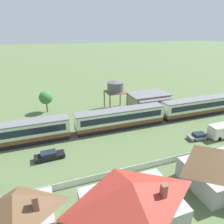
{
  "coord_description": "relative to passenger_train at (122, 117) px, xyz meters",
  "views": [
    {
      "loc": [
        -14.85,
        -35.84,
        19.5
      ],
      "look_at": [
        -0.27,
        4.65,
        1.77
      ],
      "focal_mm": 32.0,
      "sensor_mm": 36.0,
      "label": 1
    }
  ],
  "objects": [
    {
      "name": "railway_track",
      "position": [
        -1.95,
        0.0,
        -2.37
      ],
      "size": [
        114.79,
        3.6,
        0.04
      ],
      "color": "#665B51",
      "rests_on": "ground_plane"
    },
    {
      "name": "parked_car_grey",
      "position": [
        12.27,
        -9.53,
        -1.8
      ],
      "size": [
        4.62,
        2.22,
        1.22
      ],
      "rotation": [
        0.0,
        0.0,
        -0.1
      ],
      "color": "gray",
      "rests_on": "ground_plane"
    },
    {
      "name": "delivery_truck_grey",
      "position": [
        17.1,
        -10.4,
        -1.03
      ],
      "size": [
        6.18,
        2.19,
        2.64
      ],
      "color": "gray",
      "rests_on": "ground_plane"
    },
    {
      "name": "water_tower",
      "position": [
        2.59,
        10.63,
        3.76
      ],
      "size": [
        5.1,
        5.1,
        7.78
      ],
      "color": "brown",
      "rests_on": "ground_plane"
    },
    {
      "name": "parked_car_black_2",
      "position": [
        -15.33,
        -6.43,
        -1.77
      ],
      "size": [
        4.85,
        1.91,
        1.32
      ],
      "rotation": [
        0.0,
        0.0,
        0.04
      ],
      "color": "black",
      "rests_on": "ground_plane"
    },
    {
      "name": "passenger_train",
      "position": [
        0.0,
        0.0,
        0.0
      ],
      "size": [
        60.25,
        3.2,
        4.3
      ],
      "color": "brown",
      "rests_on": "ground_plane"
    },
    {
      "name": "cottage_brown_roof_2",
      "position": [
        6.22,
        -20.04,
        0.33
      ],
      "size": [
        9.87,
        7.61,
        5.23
      ],
      "color": "#9E9E99",
      "rests_on": "ground_plane"
    },
    {
      "name": "yard_tree_0",
      "position": [
        -14.49,
        14.82,
        1.43
      ],
      "size": [
        3.35,
        3.35,
        5.51
      ],
      "color": "brown",
      "rests_on": "ground_plane"
    },
    {
      "name": "cottage_brown_roof",
      "position": [
        -19.04,
        -18.48,
        0.16
      ],
      "size": [
        7.75,
        5.45,
        4.89
      ],
      "color": "#9E9E99",
      "rests_on": "ground_plane"
    },
    {
      "name": "station_building",
      "position": [
        11.27,
        8.69,
        -0.34
      ],
      "size": [
        10.48,
        7.87,
        4.02
      ],
      "color": "#BCB293",
      "rests_on": "ground_plane"
    },
    {
      "name": "cottage_red_roof",
      "position": [
        -7.86,
        -21.71,
        0.54
      ],
      "size": [
        10.76,
        7.25,
        5.63
      ],
      "color": "#9E9E99",
      "rests_on": "ground_plane"
    },
    {
      "name": "ground_plane",
      "position": [
        -0.12,
        0.28,
        -2.38
      ],
      "size": [
        600.0,
        600.0,
        0.0
      ],
      "primitive_type": "plane",
      "color": "#566B42"
    },
    {
      "name": "picket_fence_front",
      "position": [
        -5.92,
        -14.0,
        -1.86
      ],
      "size": [
        37.42,
        0.06,
        1.05
      ],
      "primitive_type": "cube",
      "color": "white",
      "rests_on": "ground_plane"
    }
  ]
}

